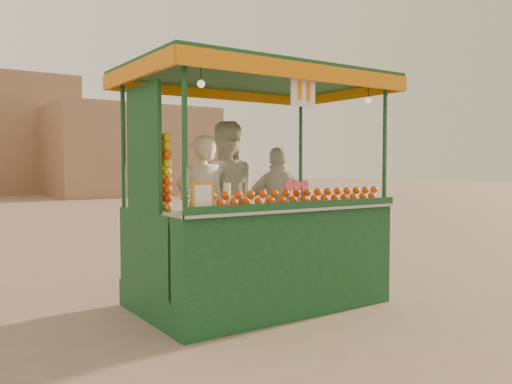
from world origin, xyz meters
TOP-DOWN VIEW (x-y plane):
  - ground at (0.00, 0.00)m, footprint 90.00×90.00m
  - building_right at (7.00, 24.00)m, footprint 9.00×6.00m
  - juice_cart at (-0.52, -0.05)m, footprint 3.14×2.04m
  - vendor_left at (-1.04, 0.41)m, footprint 0.68×0.49m
  - vendor_middle at (-0.57, 0.65)m, footprint 1.17×1.05m
  - vendor_right at (0.05, 0.28)m, footprint 1.02×0.85m

SIDE VIEW (x-z plane):
  - ground at x=0.00m, z-range 0.00..0.00m
  - juice_cart at x=-0.52m, z-range -0.50..2.35m
  - vendor_right at x=0.05m, z-range 0.33..1.96m
  - vendor_left at x=-1.04m, z-range 0.33..2.09m
  - vendor_middle at x=-0.57m, z-range 0.33..2.29m
  - building_right at x=7.00m, z-range 0.00..5.00m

